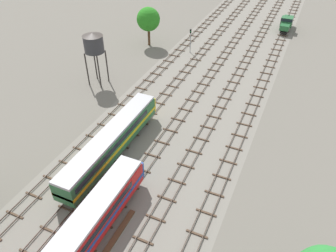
{
  "coord_description": "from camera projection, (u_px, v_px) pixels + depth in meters",
  "views": [
    {
      "loc": [
        15.07,
        0.11,
        29.59
      ],
      "look_at": [
        0.0,
        33.66,
        1.5
      ],
      "focal_mm": 34.29,
      "sensor_mm": 36.0,
      "label": 1
    }
  ],
  "objects": [
    {
      "name": "ground_plane",
      "position": [
        214.0,
        70.0,
        63.39
      ],
      "size": [
        480.0,
        480.0,
        0.0
      ],
      "primitive_type": "plane",
      "color": "slate"
    },
    {
      "name": "ballast_bed",
      "position": [
        214.0,
        70.0,
        63.39
      ],
      "size": [
        23.4,
        176.0,
        0.01
      ],
      "primitive_type": "cube",
      "color": "gray",
      "rests_on": "ground"
    },
    {
      "name": "track_far_left",
      "position": [
        171.0,
        58.0,
        67.19
      ],
      "size": [
        2.4,
        126.0,
        0.29
      ],
      "color": "#47382D",
      "rests_on": "ground"
    },
    {
      "name": "track_left",
      "position": [
        193.0,
        62.0,
        65.61
      ],
      "size": [
        2.4,
        126.0,
        0.29
      ],
      "color": "#47382D",
      "rests_on": "ground"
    },
    {
      "name": "track_centre_left",
      "position": [
        216.0,
        67.0,
        64.03
      ],
      "size": [
        2.4,
        126.0,
        0.29
      ],
      "color": "#47382D",
      "rests_on": "ground"
    },
    {
      "name": "track_centre",
      "position": [
        240.0,
        71.0,
        62.45
      ],
      "size": [
        2.4,
        126.0,
        0.29
      ],
      "color": "#47382D",
      "rests_on": "ground"
    },
    {
      "name": "track_centre_right",
      "position": [
        265.0,
        76.0,
        60.87
      ],
      "size": [
        2.4,
        126.0,
        0.29
      ],
      "color": "#47382D",
      "rests_on": "ground"
    },
    {
      "name": "diesel_railcar_centre_left_nearest",
      "position": [
        81.0,
        235.0,
        30.79
      ],
      "size": [
        2.96,
        20.5,
        3.8
      ],
      "color": "red",
      "rests_on": "ground"
    },
    {
      "name": "diesel_railcar_left_near",
      "position": [
        111.0,
        141.0,
        41.88
      ],
      "size": [
        2.96,
        20.5,
        3.8
      ],
      "color": "#286638",
      "rests_on": "ground"
    },
    {
      "name": "shunter_loco_centre_right_mid",
      "position": [
        287.0,
        22.0,
        78.93
      ],
      "size": [
        2.74,
        8.46,
        3.1
      ],
      "color": "#286638",
      "rests_on": "ground"
    },
    {
      "name": "water_tower",
      "position": [
        93.0,
        43.0,
        54.59
      ],
      "size": [
        3.56,
        3.56,
        9.5
      ],
      "color": "#2D2826",
      "rests_on": "ground"
    },
    {
      "name": "signal_post_nearest",
      "position": [
        191.0,
        38.0,
        67.69
      ],
      "size": [
        0.28,
        0.47,
        5.27
      ],
      "color": "gray",
      "rests_on": "ground"
    },
    {
      "name": "lineside_tree_3",
      "position": [
        148.0,
        19.0,
        69.43
      ],
      "size": [
        5.08,
        5.08,
        8.41
      ],
      "color": "#4C331E",
      "rests_on": "ground"
    },
    {
      "name": "spare_rail_bundle",
      "position": [
        109.0,
        248.0,
        32.42
      ],
      "size": [
        0.6,
        10.0,
        0.24
      ],
      "primitive_type": "cube",
      "color": "brown",
      "rests_on": "ground"
    }
  ]
}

